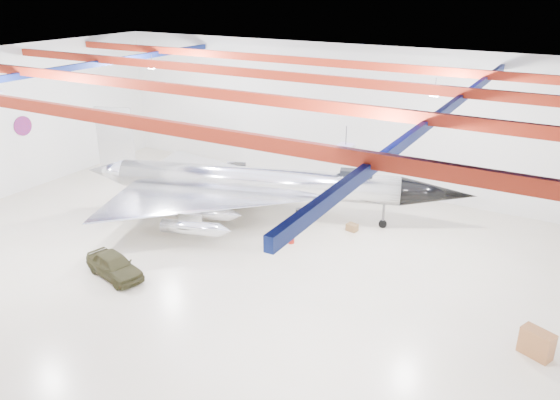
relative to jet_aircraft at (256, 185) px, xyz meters
The scene contains 15 objects.
floor 6.38m from the jet_aircraft, 76.76° to the right, with size 40.00×40.00×0.00m, color beige.
wall_back 9.85m from the jet_aircraft, 81.68° to the left, with size 40.00×40.00×0.00m, color silver.
ceiling 10.44m from the jet_aircraft, 76.76° to the right, with size 40.00×40.00×0.00m, color #0A0F38.
ceiling_structure 9.89m from the jet_aircraft, 76.76° to the right, with size 39.50×29.50×1.08m.
wall_roundel 19.14m from the jet_aircraft, 168.59° to the right, with size 1.50×1.50×0.10m, color #B21414.
jet_aircraft is the anchor object (origin of this frame).
jeep 11.21m from the jet_aircraft, 102.89° to the right, with size 1.63×4.04×1.38m, color #34321A.
desk 19.86m from the jet_aircraft, 19.77° to the right, with size 1.38×0.69×1.26m, color brown.
crate_ply 4.73m from the jet_aircraft, 144.12° to the right, with size 0.58×0.47×0.41m, color olive.
toolbox_red 4.00m from the jet_aircraft, 147.80° to the left, with size 0.49×0.39×0.34m, color maroon.
engine_drum 5.21m from the jet_aircraft, 47.42° to the right, with size 0.49×0.49×0.44m, color #59595B.
parts_bin 7.09m from the jet_aircraft, 11.00° to the left, with size 0.69×0.55×0.48m, color olive.
tool_chest 5.14m from the jet_aircraft, 29.71° to the right, with size 0.40×0.40×0.36m, color maroon.
oil_barrel 3.03m from the jet_aircraft, behind, with size 0.54×0.43×0.38m, color olive.
spares_box 3.75m from the jet_aircraft, 41.00° to the left, with size 0.45×0.45×0.40m, color #59595B.
Camera 1 is at (17.33, -23.57, 15.28)m, focal length 35.00 mm.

